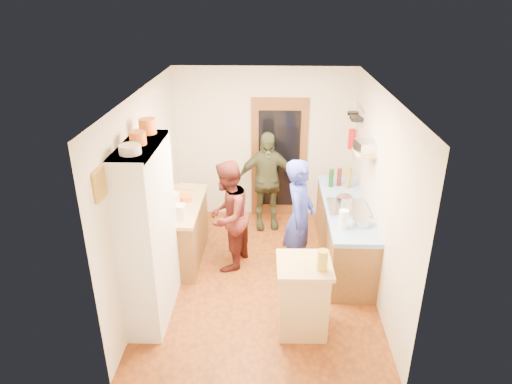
# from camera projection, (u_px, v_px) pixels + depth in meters

# --- Properties ---
(floor) EXTENTS (3.00, 4.00, 0.02)m
(floor) POSITION_uv_depth(u_px,v_px,m) (261.00, 276.00, 6.46)
(floor) COLOR #8B4310
(floor) RESTS_ON ground
(ceiling) EXTENTS (3.00, 4.00, 0.02)m
(ceiling) POSITION_uv_depth(u_px,v_px,m) (262.00, 91.00, 5.39)
(ceiling) COLOR silver
(ceiling) RESTS_ON ground
(wall_back) EXTENTS (3.00, 0.02, 2.60)m
(wall_back) POSITION_uv_depth(u_px,v_px,m) (265.00, 144.00, 7.76)
(wall_back) COLOR beige
(wall_back) RESTS_ON ground
(wall_front) EXTENTS (3.00, 0.02, 2.60)m
(wall_front) POSITION_uv_depth(u_px,v_px,m) (256.00, 283.00, 4.09)
(wall_front) COLOR beige
(wall_front) RESTS_ON ground
(wall_left) EXTENTS (0.02, 4.00, 2.60)m
(wall_left) POSITION_uv_depth(u_px,v_px,m) (147.00, 190.00, 5.98)
(wall_left) COLOR beige
(wall_left) RESTS_ON ground
(wall_right) EXTENTS (0.02, 4.00, 2.60)m
(wall_right) POSITION_uv_depth(u_px,v_px,m) (378.00, 194.00, 5.88)
(wall_right) COLOR beige
(wall_right) RESTS_ON ground
(door_frame) EXTENTS (0.95, 0.06, 2.10)m
(door_frame) POSITION_uv_depth(u_px,v_px,m) (279.00, 159.00, 7.82)
(door_frame) COLOR brown
(door_frame) RESTS_ON ground
(door_glass) EXTENTS (0.70, 0.02, 1.70)m
(door_glass) POSITION_uv_depth(u_px,v_px,m) (279.00, 159.00, 7.79)
(door_glass) COLOR black
(door_glass) RESTS_ON door_frame
(hutch_body) EXTENTS (0.40, 1.20, 2.20)m
(hutch_body) POSITION_uv_depth(u_px,v_px,m) (149.00, 234.00, 5.32)
(hutch_body) COLOR silver
(hutch_body) RESTS_ON ground
(hutch_top_shelf) EXTENTS (0.40, 1.14, 0.04)m
(hutch_top_shelf) POSITION_uv_depth(u_px,v_px,m) (139.00, 146.00, 4.88)
(hutch_top_shelf) COLOR silver
(hutch_top_shelf) RESTS_ON hutch_body
(plate_stack) EXTENTS (0.22, 0.22, 0.09)m
(plate_stack) POSITION_uv_depth(u_px,v_px,m) (130.00, 149.00, 4.57)
(plate_stack) COLOR white
(plate_stack) RESTS_ON hutch_top_shelf
(orange_pot_a) EXTENTS (0.18, 0.18, 0.14)m
(orange_pot_a) POSITION_uv_depth(u_px,v_px,m) (138.00, 138.00, 4.84)
(orange_pot_a) COLOR orange
(orange_pot_a) RESTS_ON hutch_top_shelf
(orange_pot_b) EXTENTS (0.19, 0.19, 0.17)m
(orange_pot_b) POSITION_uv_depth(u_px,v_px,m) (147.00, 126.00, 5.20)
(orange_pot_b) COLOR orange
(orange_pot_b) RESTS_ON hutch_top_shelf
(left_counter_base) EXTENTS (0.60, 1.40, 0.85)m
(left_counter_base) POSITION_uv_depth(u_px,v_px,m) (181.00, 232.00, 6.73)
(left_counter_base) COLOR brown
(left_counter_base) RESTS_ON ground
(left_counter_top) EXTENTS (0.64, 1.44, 0.05)m
(left_counter_top) POSITION_uv_depth(u_px,v_px,m) (179.00, 205.00, 6.55)
(left_counter_top) COLOR tan
(left_counter_top) RESTS_ON left_counter_base
(toaster) EXTENTS (0.26, 0.17, 0.19)m
(toaster) POSITION_uv_depth(u_px,v_px,m) (176.00, 211.00, 6.10)
(toaster) COLOR white
(toaster) RESTS_ON left_counter_top
(kettle) EXTENTS (0.18, 0.18, 0.19)m
(kettle) POSITION_uv_depth(u_px,v_px,m) (174.00, 200.00, 6.44)
(kettle) COLOR white
(kettle) RESTS_ON left_counter_top
(orange_bowl) EXTENTS (0.23, 0.23, 0.08)m
(orange_bowl) POSITION_uv_depth(u_px,v_px,m) (185.00, 198.00, 6.60)
(orange_bowl) COLOR orange
(orange_bowl) RESTS_ON left_counter_top
(chopping_board) EXTENTS (0.33, 0.26, 0.02)m
(chopping_board) POSITION_uv_depth(u_px,v_px,m) (187.00, 187.00, 7.06)
(chopping_board) COLOR tan
(chopping_board) RESTS_ON left_counter_top
(right_counter_base) EXTENTS (0.60, 2.20, 0.84)m
(right_counter_base) POSITION_uv_depth(u_px,v_px,m) (344.00, 234.00, 6.70)
(right_counter_base) COLOR brown
(right_counter_base) RESTS_ON ground
(right_counter_top) EXTENTS (0.62, 2.22, 0.06)m
(right_counter_top) POSITION_uv_depth(u_px,v_px,m) (346.00, 207.00, 6.52)
(right_counter_top) COLOR blue
(right_counter_top) RESTS_ON right_counter_base
(hob) EXTENTS (0.55, 0.58, 0.04)m
(hob) POSITION_uv_depth(u_px,v_px,m) (348.00, 208.00, 6.37)
(hob) COLOR silver
(hob) RESTS_ON right_counter_top
(pot_on_hob) EXTENTS (0.22, 0.22, 0.14)m
(pot_on_hob) POSITION_uv_depth(u_px,v_px,m) (344.00, 201.00, 6.37)
(pot_on_hob) COLOR silver
(pot_on_hob) RESTS_ON hob
(bottle_a) EXTENTS (0.07, 0.07, 0.29)m
(bottle_a) POSITION_uv_depth(u_px,v_px,m) (331.00, 178.00, 7.04)
(bottle_a) COLOR #143F14
(bottle_a) RESTS_ON right_counter_top
(bottle_b) EXTENTS (0.07, 0.07, 0.28)m
(bottle_b) POSITION_uv_depth(u_px,v_px,m) (339.00, 177.00, 7.08)
(bottle_b) COLOR #591419
(bottle_b) RESTS_ON right_counter_top
(bottle_c) EXTENTS (0.08, 0.08, 0.32)m
(bottle_c) POSITION_uv_depth(u_px,v_px,m) (348.00, 178.00, 7.00)
(bottle_c) COLOR olive
(bottle_c) RESTS_ON right_counter_top
(paper_towel) EXTENTS (0.13, 0.13, 0.26)m
(paper_towel) POSITION_uv_depth(u_px,v_px,m) (343.00, 219.00, 5.81)
(paper_towel) COLOR white
(paper_towel) RESTS_ON right_counter_top
(mixing_bowl) EXTENTS (0.29, 0.29, 0.09)m
(mixing_bowl) POSITION_uv_depth(u_px,v_px,m) (361.00, 222.00, 5.93)
(mixing_bowl) COLOR silver
(mixing_bowl) RESTS_ON right_counter_top
(island_base) EXTENTS (0.56, 0.56, 0.86)m
(island_base) POSITION_uv_depth(u_px,v_px,m) (303.00, 298.00, 5.30)
(island_base) COLOR tan
(island_base) RESTS_ON ground
(island_top) EXTENTS (0.63, 0.63, 0.05)m
(island_top) POSITION_uv_depth(u_px,v_px,m) (304.00, 265.00, 5.11)
(island_top) COLOR tan
(island_top) RESTS_ON island_base
(cutting_board) EXTENTS (0.36, 0.29, 0.02)m
(cutting_board) POSITION_uv_depth(u_px,v_px,m) (300.00, 262.00, 5.15)
(cutting_board) COLOR white
(cutting_board) RESTS_ON island_top
(oil_jar) EXTENTS (0.12, 0.12, 0.24)m
(oil_jar) POSITION_uv_depth(u_px,v_px,m) (322.00, 260.00, 4.94)
(oil_jar) COLOR #AD9E2D
(oil_jar) RESTS_ON island_top
(pan_rail) EXTENTS (0.02, 0.65, 0.02)m
(pan_rail) POSITION_uv_depth(u_px,v_px,m) (360.00, 108.00, 6.96)
(pan_rail) COLOR silver
(pan_rail) RESTS_ON wall_right
(pan_hang_a) EXTENTS (0.18, 0.18, 0.05)m
(pan_hang_a) POSITION_uv_depth(u_px,v_px,m) (357.00, 119.00, 6.86)
(pan_hang_a) COLOR black
(pan_hang_a) RESTS_ON pan_rail
(pan_hang_b) EXTENTS (0.16, 0.16, 0.05)m
(pan_hang_b) POSITION_uv_depth(u_px,v_px,m) (355.00, 117.00, 7.05)
(pan_hang_b) COLOR black
(pan_hang_b) RESTS_ON pan_rail
(pan_hang_c) EXTENTS (0.17, 0.17, 0.05)m
(pan_hang_c) POSITION_uv_depth(u_px,v_px,m) (353.00, 113.00, 7.23)
(pan_hang_c) COLOR black
(pan_hang_c) RESTS_ON pan_rail
(wall_shelf) EXTENTS (0.26, 0.42, 0.03)m
(wall_shelf) POSITION_uv_depth(u_px,v_px,m) (364.00, 153.00, 6.13)
(wall_shelf) COLOR tan
(wall_shelf) RESTS_ON wall_right
(radio) EXTENTS (0.27, 0.34, 0.15)m
(radio) POSITION_uv_depth(u_px,v_px,m) (365.00, 147.00, 6.09)
(radio) COLOR silver
(radio) RESTS_ON wall_shelf
(ext_bracket) EXTENTS (0.06, 0.10, 0.04)m
(ext_bracket) POSITION_uv_depth(u_px,v_px,m) (355.00, 142.00, 7.37)
(ext_bracket) COLOR black
(ext_bracket) RESTS_ON wall_right
(fire_extinguisher) EXTENTS (0.11, 0.11, 0.32)m
(fire_extinguisher) POSITION_uv_depth(u_px,v_px,m) (352.00, 139.00, 7.35)
(fire_extinguisher) COLOR red
(fire_extinguisher) RESTS_ON wall_right
(picture_frame) EXTENTS (0.03, 0.25, 0.30)m
(picture_frame) POSITION_uv_depth(u_px,v_px,m) (100.00, 184.00, 4.26)
(picture_frame) COLOR gold
(picture_frame) RESTS_ON wall_left
(person_hob) EXTENTS (0.53, 0.69, 1.70)m
(person_hob) POSITION_uv_depth(u_px,v_px,m) (301.00, 220.00, 6.19)
(person_hob) COLOR #2B35A2
(person_hob) RESTS_ON ground
(person_left) EXTENTS (0.81, 0.93, 1.61)m
(person_left) POSITION_uv_depth(u_px,v_px,m) (231.00, 215.00, 6.41)
(person_left) COLOR #4E1D18
(person_left) RESTS_ON ground
(person_back) EXTENTS (1.02, 0.54, 1.67)m
(person_back) POSITION_uv_depth(u_px,v_px,m) (267.00, 181.00, 7.48)
(person_back) COLOR #343721
(person_back) RESTS_ON ground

